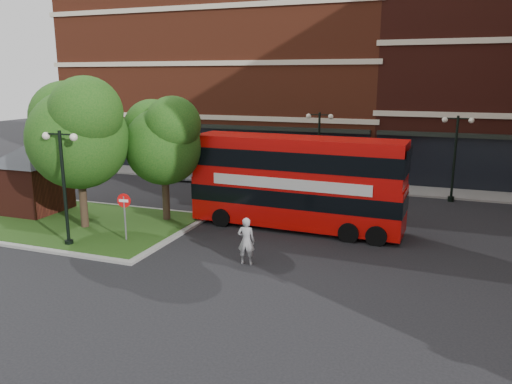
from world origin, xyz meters
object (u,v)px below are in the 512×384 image
at_px(woman, 246,241).
at_px(car_white, 359,179).
at_px(bus, 296,177).
at_px(car_silver, 194,172).

distance_m(woman, car_white, 15.17).
xyz_separation_m(bus, woman, (-0.48, -5.31, -1.59)).
distance_m(bus, car_white, 10.02).
bearing_deg(woman, bus, -101.46).
bearing_deg(bus, car_silver, 142.07).
distance_m(car_silver, car_white, 11.30).
bearing_deg(car_white, bus, 170.38).
distance_m(bus, car_silver, 12.87).
bearing_deg(car_silver, car_white, -83.69).
height_order(car_silver, car_white, car_white).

